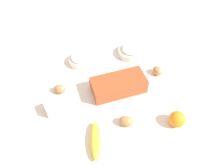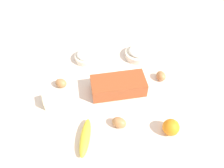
# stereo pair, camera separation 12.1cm
# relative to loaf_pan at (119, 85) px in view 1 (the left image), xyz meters

# --- Properties ---
(ground_plane) EXTENTS (2.40, 2.40, 0.02)m
(ground_plane) POSITION_rel_loaf_pan_xyz_m (-0.03, 0.01, -0.05)
(ground_plane) COLOR beige
(loaf_pan) EXTENTS (0.30, 0.17, 0.08)m
(loaf_pan) POSITION_rel_loaf_pan_xyz_m (0.00, 0.00, 0.00)
(loaf_pan) COLOR #9E4723
(loaf_pan) RESTS_ON ground_plane
(flour_bowl) EXTENTS (0.15, 0.15, 0.07)m
(flour_bowl) POSITION_rel_loaf_pan_xyz_m (0.13, 0.27, -0.01)
(flour_bowl) COLOR silver
(flour_bowl) RESTS_ON ground_plane
(sugar_bowl) EXTENTS (0.13, 0.13, 0.06)m
(sugar_bowl) POSITION_rel_loaf_pan_xyz_m (-0.18, 0.25, -0.01)
(sugar_bowl) COLOR silver
(sugar_bowl) RESTS_ON ground_plane
(banana) EXTENTS (0.06, 0.19, 0.04)m
(banana) POSITION_rel_loaf_pan_xyz_m (-0.16, -0.28, -0.02)
(banana) COLOR yellow
(banana) RESTS_ON ground_plane
(orange_fruit) EXTENTS (0.08, 0.08, 0.08)m
(orange_fruit) POSITION_rel_loaf_pan_xyz_m (0.23, -0.25, -0.00)
(orange_fruit) COLOR orange
(orange_fruit) RESTS_ON ground_plane
(butter_block) EXTENTS (0.11, 0.09, 0.06)m
(butter_block) POSITION_rel_loaf_pan_xyz_m (-0.33, -0.08, -0.01)
(butter_block) COLOR #F4EDB2
(butter_block) RESTS_ON ground_plane
(egg_near_butter) EXTENTS (0.06, 0.07, 0.05)m
(egg_near_butter) POSITION_rel_loaf_pan_xyz_m (0.24, 0.08, -0.02)
(egg_near_butter) COLOR #B17848
(egg_near_butter) RESTS_ON ground_plane
(egg_beside_bowl) EXTENTS (0.08, 0.07, 0.05)m
(egg_beside_bowl) POSITION_rel_loaf_pan_xyz_m (-0.30, 0.04, -0.02)
(egg_beside_bowl) COLOR #B47949
(egg_beside_bowl) RESTS_ON ground_plane
(egg_loose) EXTENTS (0.08, 0.07, 0.05)m
(egg_loose) POSITION_rel_loaf_pan_xyz_m (-0.00, -0.21, -0.02)
(egg_loose) COLOR #B97D4C
(egg_loose) RESTS_ON ground_plane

